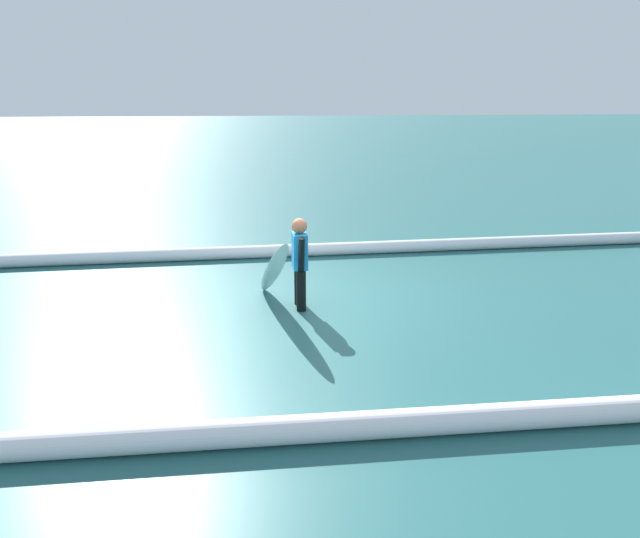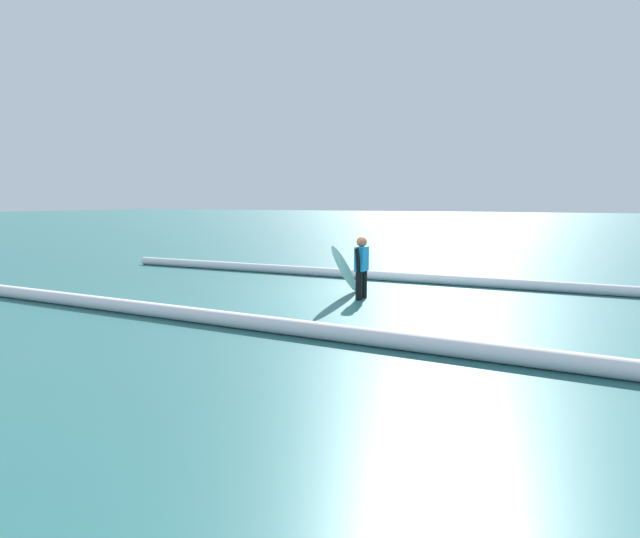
# 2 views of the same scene
# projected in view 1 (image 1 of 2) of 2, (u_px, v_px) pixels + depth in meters

# --- Properties ---
(ground_plane) EXTENTS (184.55, 184.55, 0.00)m
(ground_plane) POSITION_uv_depth(u_px,v_px,m) (306.00, 300.00, 8.77)
(ground_plane) COLOR #285F60
(surfer) EXTENTS (0.22, 0.65, 1.33)m
(surfer) POSITION_uv_depth(u_px,v_px,m) (300.00, 259.00, 8.26)
(surfer) COLOR black
(surfer) RESTS_ON ground_plane
(surfboard) EXTENTS (0.46, 1.79, 1.23)m
(surfboard) POSITION_uv_depth(u_px,v_px,m) (274.00, 270.00, 8.25)
(surfboard) COLOR white
(surfboard) RESTS_ON ground_plane
(wave_crest_foreground) EXTENTS (20.20, 0.27, 0.24)m
(wave_crest_foreground) POSITION_uv_depth(u_px,v_px,m) (350.00, 248.00, 11.29)
(wave_crest_foreground) COLOR white
(wave_crest_foreground) RESTS_ON ground_plane
(wave_crest_midground) EXTENTS (19.53, 0.94, 0.26)m
(wave_crest_midground) POSITION_uv_depth(u_px,v_px,m) (427.00, 421.00, 5.24)
(wave_crest_midground) COLOR white
(wave_crest_midground) RESTS_ON ground_plane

